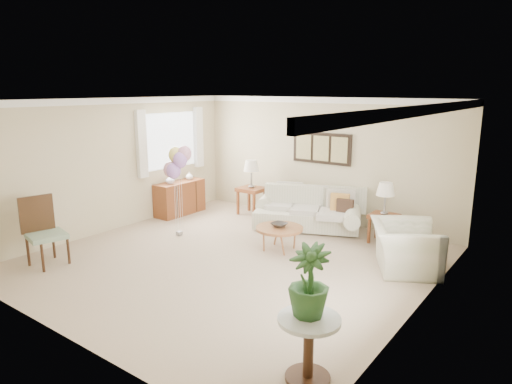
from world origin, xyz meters
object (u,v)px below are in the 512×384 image
coffee_table (279,229)px  balloon_cluster (177,162)px  sofa (309,212)px  accent_chair (43,230)px  armchair (405,247)px

coffee_table → balloon_cluster: (-1.98, -0.47, 1.06)m
sofa → balloon_cluster: (-1.75, -1.88, 1.11)m
accent_chair → balloon_cluster: 2.56m
armchair → balloon_cluster: size_ratio=0.64×
accent_chair → armchair: bearing=34.1°
accent_chair → balloon_cluster: bearing=72.9°
armchair → accent_chair: size_ratio=1.01×
sofa → coffee_table: sofa is taller
sofa → balloon_cluster: balloon_cluster is taller
armchair → sofa: bearing=38.4°
accent_chair → coffee_table: bearing=45.8°
sofa → coffee_table: size_ratio=3.12×
coffee_table → armchair: 2.10m
coffee_table → balloon_cluster: 2.30m
coffee_table → sofa: bearing=99.3°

